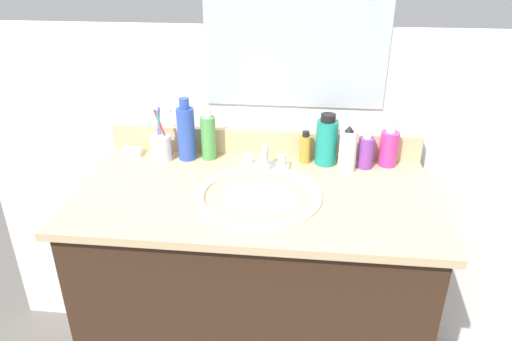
# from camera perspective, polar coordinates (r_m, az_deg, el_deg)

# --- Properties ---
(vanity_cabinet) EXTENTS (1.04, 0.53, 0.84)m
(vanity_cabinet) POSITION_cam_1_polar(r_m,az_deg,el_deg) (1.67, -0.19, -16.10)
(vanity_cabinet) COLOR #382316
(vanity_cabinet) RESTS_ON ground_plane
(countertop) EXTENTS (1.08, 0.58, 0.02)m
(countertop) POSITION_cam_1_polar(r_m,az_deg,el_deg) (1.42, -0.21, -2.97)
(countertop) COLOR #D1B284
(countertop) RESTS_ON vanity_cabinet
(backsplash) EXTENTS (1.08, 0.02, 0.09)m
(backsplash) POSITION_cam_1_polar(r_m,az_deg,el_deg) (1.64, 0.87, 3.43)
(backsplash) COLOR #D1B284
(backsplash) RESTS_ON countertop
(back_wall) EXTENTS (2.18, 0.04, 1.30)m
(back_wall) POSITION_cam_1_polar(r_m,az_deg,el_deg) (1.81, 1.00, -3.55)
(back_wall) COLOR white
(back_wall) RESTS_ON ground_plane
(mirror_panel) EXTENTS (0.60, 0.01, 0.56)m
(mirror_panel) POSITION_cam_1_polar(r_m,az_deg,el_deg) (1.56, 4.95, 17.66)
(mirror_panel) COLOR #B2BCC6
(sink_basin) EXTENTS (0.37, 0.37, 0.11)m
(sink_basin) POSITION_cam_1_polar(r_m,az_deg,el_deg) (1.40, 0.37, -4.22)
(sink_basin) COLOR white
(sink_basin) RESTS_ON countertop
(faucet) EXTENTS (0.16, 0.10, 0.08)m
(faucet) POSITION_cam_1_polar(r_m,az_deg,el_deg) (1.54, 1.12, 1.25)
(faucet) COLOR silver
(faucet) RESTS_ON countertop
(bottle_cream_purple) EXTENTS (0.05, 0.05, 0.13)m
(bottle_cream_purple) POSITION_cam_1_polar(r_m,az_deg,el_deg) (1.58, 13.24, 2.25)
(bottle_cream_purple) COLOR #7A3899
(bottle_cream_purple) RESTS_ON countertop
(bottle_mouthwash_teal) EXTENTS (0.07, 0.07, 0.18)m
(bottle_mouthwash_teal) POSITION_cam_1_polar(r_m,az_deg,el_deg) (1.58, 8.59, 3.58)
(bottle_mouthwash_teal) COLOR teal
(bottle_mouthwash_teal) RESTS_ON countertop
(bottle_toner_green) EXTENTS (0.05, 0.05, 0.18)m
(bottle_toner_green) POSITION_cam_1_polar(r_m,az_deg,el_deg) (1.61, -5.82, 4.13)
(bottle_toner_green) COLOR #4C9E4C
(bottle_toner_green) RESTS_ON countertop
(bottle_shampoo_blue) EXTENTS (0.06, 0.06, 0.22)m
(bottle_shampoo_blue) POSITION_cam_1_polar(r_m,az_deg,el_deg) (1.61, -8.51, 4.62)
(bottle_shampoo_blue) COLOR #2D4CB2
(bottle_shampoo_blue) RESTS_ON countertop
(bottle_oil_amber) EXTENTS (0.04, 0.04, 0.11)m
(bottle_oil_amber) POSITION_cam_1_polar(r_m,az_deg,el_deg) (1.59, 6.01, 2.70)
(bottle_oil_amber) COLOR gold
(bottle_oil_amber) RESTS_ON countertop
(bottle_soap_pink) EXTENTS (0.06, 0.06, 0.15)m
(bottle_soap_pink) POSITION_cam_1_polar(r_m,az_deg,el_deg) (1.61, 15.87, 2.69)
(bottle_soap_pink) COLOR #D8338C
(bottle_soap_pink) RESTS_ON countertop
(bottle_lotion_white) EXTENTS (0.06, 0.06, 0.15)m
(bottle_lotion_white) POSITION_cam_1_polar(r_m,az_deg,el_deg) (1.54, 11.10, 2.45)
(bottle_lotion_white) COLOR white
(bottle_lotion_white) RESTS_ON countertop
(cup_white_ceramic) EXTENTS (0.07, 0.08, 0.19)m
(cup_white_ceramic) POSITION_cam_1_polar(r_m,az_deg,el_deg) (1.63, -11.47, 2.93)
(cup_white_ceramic) COLOR white
(cup_white_ceramic) RESTS_ON countertop
(soap_bar) EXTENTS (0.06, 0.04, 0.02)m
(soap_bar) POSITION_cam_1_polar(r_m,az_deg,el_deg) (1.71, -14.76, 2.25)
(soap_bar) COLOR white
(soap_bar) RESTS_ON countertop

